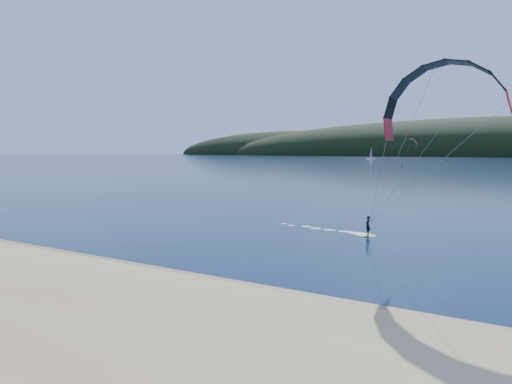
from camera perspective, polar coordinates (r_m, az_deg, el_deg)
ground at (r=27.27m, az=-18.08°, el=-11.79°), size 1800.00×1800.00×0.00m
wet_sand at (r=30.24m, az=-11.51°, el=-9.86°), size 220.00×2.50×0.10m
kitesurfer_near at (r=35.53m, az=21.73°, el=7.56°), size 22.63×9.73×13.64m
kitesurfer_far at (r=229.66m, az=18.27°, el=5.38°), size 8.50×6.89×12.64m
sailboat at (r=434.43m, az=13.88°, el=4.03°), size 7.67×4.89×10.82m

